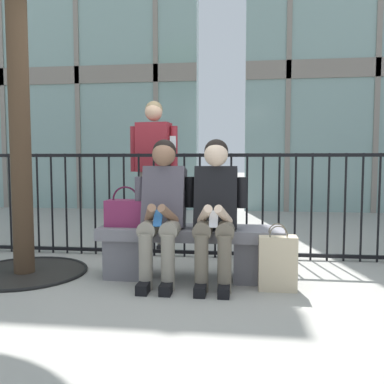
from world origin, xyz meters
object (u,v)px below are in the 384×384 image
at_px(bystander_at_railing, 154,163).
at_px(seated_person_companion, 215,206).
at_px(shopping_bag, 278,262).
at_px(stone_bench, 191,247).
at_px(seated_person_with_phone, 163,206).
at_px(handbag_on_bench, 126,212).

bearing_deg(bystander_at_railing, seated_person_companion, -57.95).
bearing_deg(shopping_bag, bystander_at_railing, 133.08).
xyz_separation_m(stone_bench, seated_person_companion, (0.22, -0.13, 0.38)).
height_order(seated_person_with_phone, shopping_bag, seated_person_with_phone).
xyz_separation_m(seated_person_companion, shopping_bag, (0.51, -0.12, -0.43)).
height_order(stone_bench, bystander_at_railing, bystander_at_railing).
xyz_separation_m(handbag_on_bench, shopping_bag, (1.31, -0.24, -0.35)).
height_order(stone_bench, seated_person_companion, seated_person_companion).
distance_m(stone_bench, bystander_at_railing, 1.47).
relative_size(stone_bench, seated_person_with_phone, 1.32).
height_order(stone_bench, shopping_bag, shopping_bag).
xyz_separation_m(seated_person_with_phone, bystander_at_railing, (-0.35, 1.27, 0.35)).
relative_size(seated_person_companion, handbag_on_bench, 3.42).
distance_m(stone_bench, handbag_on_bench, 0.65).
height_order(stone_bench, seated_person_with_phone, seated_person_with_phone).
height_order(seated_person_with_phone, seated_person_companion, same).
bearing_deg(handbag_on_bench, shopping_bag, -10.44).
xyz_separation_m(stone_bench, shopping_bag, (0.73, -0.25, -0.05)).
relative_size(seated_person_with_phone, handbag_on_bench, 3.42).
bearing_deg(seated_person_companion, shopping_bag, -13.61).
relative_size(seated_person_with_phone, shopping_bag, 2.30).
relative_size(handbag_on_bench, shopping_bag, 0.67).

